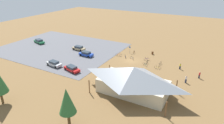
# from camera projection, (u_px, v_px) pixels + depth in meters

# --- Properties ---
(ground) EXTENTS (160.00, 160.00, 0.00)m
(ground) POSITION_uv_depth(u_px,v_px,m) (131.00, 60.00, 54.63)
(ground) COLOR brown
(ground) RESTS_ON ground
(parking_lot_asphalt) EXTENTS (37.87, 29.70, 0.05)m
(parking_lot_asphalt) POSITION_uv_depth(u_px,v_px,m) (61.00, 48.00, 64.21)
(parking_lot_asphalt) COLOR #56565B
(parking_lot_asphalt) RESTS_ON ground
(bike_pavilion) EXTENTS (15.61, 8.64, 5.67)m
(bike_pavilion) POSITION_uv_depth(u_px,v_px,m) (133.00, 79.00, 38.18)
(bike_pavilion) COLOR beige
(bike_pavilion) RESTS_ON ground
(trash_bin) EXTENTS (0.60, 0.60, 0.90)m
(trash_bin) POSITION_uv_depth(u_px,v_px,m) (153.00, 53.00, 58.86)
(trash_bin) COLOR brown
(trash_bin) RESTS_ON ground
(lot_sign) EXTENTS (0.56, 0.08, 2.20)m
(lot_sign) POSITION_uv_depth(u_px,v_px,m) (130.00, 49.00, 59.45)
(lot_sign) COLOR #99999E
(lot_sign) RESTS_ON ground
(pine_midwest) EXTENTS (2.69, 2.69, 6.47)m
(pine_midwest) POSITION_uv_depth(u_px,v_px,m) (67.00, 101.00, 29.31)
(pine_midwest) COLOR brown
(pine_midwest) RESTS_ON ground
(bicycle_purple_mid_cluster) EXTENTS (1.72, 0.48, 0.83)m
(bicycle_purple_mid_cluster) POSITION_uv_depth(u_px,v_px,m) (147.00, 59.00, 54.59)
(bicycle_purple_mid_cluster) COLOR black
(bicycle_purple_mid_cluster) RESTS_ON ground
(bicycle_black_front_row) EXTENTS (0.48, 1.69, 0.81)m
(bicycle_black_front_row) POSITION_uv_depth(u_px,v_px,m) (147.00, 62.00, 52.66)
(bicycle_black_front_row) COLOR black
(bicycle_black_front_row) RESTS_ON ground
(bicycle_white_near_sign) EXTENTS (1.46, 0.91, 0.80)m
(bicycle_white_near_sign) POSITION_uv_depth(u_px,v_px,m) (132.00, 58.00, 55.28)
(bicycle_white_near_sign) COLOR black
(bicycle_white_near_sign) RESTS_ON ground
(bicycle_orange_yard_front) EXTENTS (0.48, 1.66, 0.79)m
(bicycle_orange_yard_front) POSITION_uv_depth(u_px,v_px,m) (134.00, 52.00, 59.72)
(bicycle_orange_yard_front) COLOR black
(bicycle_orange_yard_front) RESTS_ON ground
(bicycle_yellow_back_row) EXTENTS (1.72, 0.48, 0.77)m
(bicycle_yellow_back_row) POSITION_uv_depth(u_px,v_px,m) (158.00, 68.00, 49.53)
(bicycle_yellow_back_row) COLOR black
(bicycle_yellow_back_row) RESTS_ON ground
(bicycle_teal_trailside) EXTENTS (1.52, 0.90, 0.78)m
(bicycle_teal_trailside) POSITION_uv_depth(u_px,v_px,m) (145.00, 64.00, 51.27)
(bicycle_teal_trailside) COLOR black
(bicycle_teal_trailside) RESTS_ON ground
(bicycle_red_lone_west) EXTENTS (1.75, 0.64, 0.88)m
(bicycle_red_lone_west) POSITION_uv_depth(u_px,v_px,m) (119.00, 55.00, 57.57)
(bicycle_red_lone_west) COLOR black
(bicycle_red_lone_west) RESTS_ON ground
(bicycle_silver_edge_north) EXTENTS (0.48, 1.75, 0.81)m
(bicycle_silver_edge_north) POSITION_uv_depth(u_px,v_px,m) (160.00, 63.00, 51.89)
(bicycle_silver_edge_north) COLOR black
(bicycle_silver_edge_north) RESTS_ON ground
(bicycle_blue_yard_center) EXTENTS (0.97, 1.51, 0.79)m
(bicycle_blue_yard_center) POSITION_uv_depth(u_px,v_px,m) (125.00, 57.00, 56.26)
(bicycle_blue_yard_center) COLOR black
(bicycle_blue_yard_center) RESTS_ON ground
(car_red_end_stall) EXTENTS (4.87, 2.80, 1.33)m
(car_red_end_stall) POSITION_uv_depth(u_px,v_px,m) (72.00, 68.00, 48.21)
(car_red_end_stall) COLOR red
(car_red_end_stall) RESTS_ON parking_lot_asphalt
(car_green_back_corner) EXTENTS (4.97, 3.09, 1.41)m
(car_green_back_corner) POSITION_uv_depth(u_px,v_px,m) (39.00, 41.00, 68.69)
(car_green_back_corner) COLOR #1E6B3D
(car_green_back_corner) RESTS_ON parking_lot_asphalt
(car_tan_far_end) EXTENTS (4.31, 1.86, 1.35)m
(car_tan_far_end) POSITION_uv_depth(u_px,v_px,m) (79.00, 48.00, 62.10)
(car_tan_far_end) COLOR tan
(car_tan_far_end) RESTS_ON parking_lot_asphalt
(car_blue_near_entry) EXTENTS (4.29, 1.82, 1.37)m
(car_blue_near_entry) POSITION_uv_depth(u_px,v_px,m) (86.00, 54.00, 57.39)
(car_blue_near_entry) COLOR #1E42B2
(car_blue_near_entry) RESTS_ON parking_lot_asphalt
(car_silver_aisle_side) EXTENTS (4.57, 2.24, 1.35)m
(car_silver_aisle_side) POSITION_uv_depth(u_px,v_px,m) (54.00, 63.00, 50.96)
(car_silver_aisle_side) COLOR #BCBCC1
(car_silver_aisle_side) RESTS_ON parking_lot_asphalt
(visitor_near_lot) EXTENTS (0.36, 0.36, 1.65)m
(visitor_near_lot) POSITION_uv_depth(u_px,v_px,m) (199.00, 75.00, 44.71)
(visitor_near_lot) COLOR #2D3347
(visitor_near_lot) RESTS_ON ground
(visitor_by_pavilion) EXTENTS (0.38, 0.36, 1.65)m
(visitor_by_pavilion) POSITION_uv_depth(u_px,v_px,m) (180.00, 66.00, 49.19)
(visitor_by_pavilion) COLOR #2D3347
(visitor_by_pavilion) RESTS_ON ground
(visitor_at_bikes) EXTENTS (0.40, 0.37, 1.71)m
(visitor_at_bikes) POSITION_uv_depth(u_px,v_px,m) (186.00, 79.00, 42.75)
(visitor_at_bikes) COLOR #2D3347
(visitor_at_bikes) RESTS_ON ground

